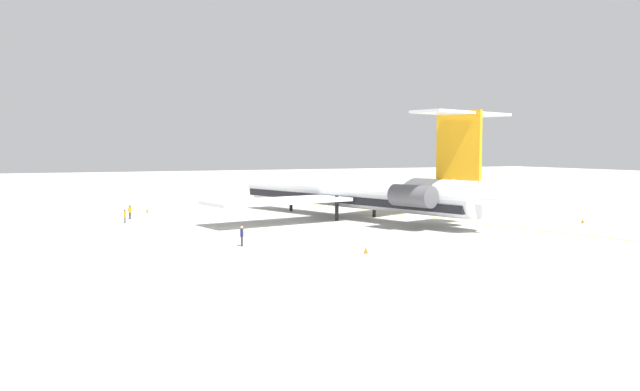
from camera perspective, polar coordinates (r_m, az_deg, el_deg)
ground at (r=81.75m, az=7.13°, el=-1.89°), size 362.23×362.23×0.00m
main_jetliner at (r=78.07m, az=3.26°, el=0.39°), size 42.57×38.20×12.66m
ground_crew_near_nose at (r=56.52m, az=-7.10°, el=-3.43°), size 0.37×0.33×1.83m
ground_crew_near_tail at (r=77.02m, az=-17.27°, el=-1.65°), size 0.41×0.26×1.64m
ground_crew_portside at (r=81.16m, az=-16.85°, el=-1.29°), size 0.30×0.38×1.78m
ground_crew_starboard at (r=103.62m, az=7.52°, el=-0.02°), size 0.36×0.29×1.69m
safety_cone_nose at (r=89.19m, az=-15.39°, el=-1.33°), size 0.40×0.40×0.55m
safety_cone_wingtip at (r=79.79m, az=22.70°, el=-2.14°), size 0.40×0.40×0.55m
safety_cone_tail at (r=52.56m, az=4.18°, el=-4.96°), size 0.40×0.40×0.55m
taxiway_centreline at (r=83.44m, az=7.84°, el=-1.77°), size 87.64×21.17×0.01m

